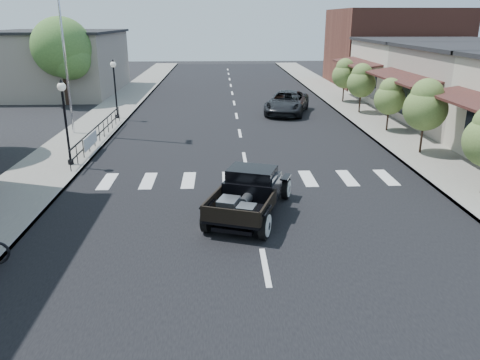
{
  "coord_description": "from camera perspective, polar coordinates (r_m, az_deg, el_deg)",
  "views": [
    {
      "loc": [
        -1.13,
        -13.68,
        6.11
      ],
      "look_at": [
        -0.48,
        1.11,
        1.0
      ],
      "focal_mm": 35.0,
      "sensor_mm": 36.0,
      "label": 1
    }
  ],
  "objects": [
    {
      "name": "flagpole",
      "position": [
        26.92,
        -21.19,
        19.04
      ],
      "size": [
        0.12,
        0.12,
        13.04
      ],
      "primitive_type": "cylinder",
      "color": "silver",
      "rests_on": "sidewalk_left"
    },
    {
      "name": "small_tree_c",
      "position": [
        27.59,
        17.7,
        8.65
      ],
      "size": [
        1.69,
        1.69,
        2.81
      ],
      "primitive_type": null,
      "color": "#546E32",
      "rests_on": "sidewalk_right"
    },
    {
      "name": "sidewalk_left",
      "position": [
        30.22,
        -16.72,
        6.72
      ],
      "size": [
        3.0,
        80.0,
        0.15
      ],
      "primitive_type": "cube",
      "color": "gray",
      "rests_on": "ground"
    },
    {
      "name": "lamp_post_c",
      "position": [
        30.66,
        -14.96,
        10.64
      ],
      "size": [
        0.36,
        0.36,
        3.63
      ],
      "primitive_type": null,
      "color": "black",
      "rests_on": "sidewalk_left"
    },
    {
      "name": "storefront_far",
      "position": [
        39.35,
        22.19,
        12.05
      ],
      "size": [
        10.0,
        9.0,
        4.5
      ],
      "primitive_type": "cube",
      "color": "beige",
      "rests_on": "ground"
    },
    {
      "name": "far_building_right",
      "position": [
        48.68,
        18.08,
        15.08
      ],
      "size": [
        11.0,
        10.0,
        7.0
      ],
      "primitive_type": "cube",
      "color": "brown",
      "rests_on": "ground"
    },
    {
      "name": "small_tree_b",
      "position": [
        23.33,
        21.53,
        7.09
      ],
      "size": [
        1.99,
        1.99,
        3.31
      ],
      "primitive_type": null,
      "color": "#546E32",
      "rests_on": "sidewalk_right"
    },
    {
      "name": "small_tree_d",
      "position": [
        32.68,
        14.51,
        10.7
      ],
      "size": [
        1.86,
        1.86,
        3.11
      ],
      "primitive_type": null,
      "color": "#546E32",
      "rests_on": "sidewalk_right"
    },
    {
      "name": "lamp_post_b",
      "position": [
        21.13,
        -20.45,
        6.53
      ],
      "size": [
        0.36,
        0.36,
        3.63
      ],
      "primitive_type": null,
      "color": "black",
      "rests_on": "sidewalk_left"
    },
    {
      "name": "big_tree_far",
      "position": [
        37.56,
        -20.74,
        13.36
      ],
      "size": [
        4.3,
        4.3,
        6.32
      ],
      "primitive_type": null,
      "color": "#436D2E",
      "rests_on": "ground"
    },
    {
      "name": "second_car",
      "position": [
        32.18,
        5.76,
        9.35
      ],
      "size": [
        3.89,
        5.82,
        1.48
      ],
      "primitive_type": "imported",
      "rotation": [
        0.0,
        0.0,
        -0.29
      ],
      "color": "black",
      "rests_on": "ground"
    },
    {
      "name": "road_markings",
      "position": [
        24.48,
        0.19,
        4.59
      ],
      "size": [
        12.0,
        60.0,
        0.06
      ],
      "primitive_type": null,
      "color": "silver",
      "rests_on": "ground"
    },
    {
      "name": "low_building_left",
      "position": [
        44.07,
        -21.45,
        13.08
      ],
      "size": [
        10.0,
        12.0,
        5.0
      ],
      "primitive_type": "cube",
      "color": "gray",
      "rests_on": "ground"
    },
    {
      "name": "hotrod_pickup",
      "position": [
        15.15,
        1.23,
        -1.49
      ],
      "size": [
        3.53,
        5.05,
        1.59
      ],
      "primitive_type": null,
      "rotation": [
        0.0,
        0.0,
        -0.33
      ],
      "color": "black",
      "rests_on": "ground"
    },
    {
      "name": "small_tree_e",
      "position": [
        36.84,
        12.58,
        11.71
      ],
      "size": [
        1.85,
        1.85,
        3.08
      ],
      "primitive_type": null,
      "color": "#546E32",
      "rests_on": "sidewalk_right"
    },
    {
      "name": "sidewalk_right",
      "position": [
        30.85,
        15.83,
        7.05
      ],
      "size": [
        3.0,
        80.0,
        0.15
      ],
      "primitive_type": "cube",
      "color": "#99978B",
      "rests_on": "ground"
    },
    {
      "name": "railing",
      "position": [
        25.07,
        -16.8,
        5.65
      ],
      "size": [
        0.08,
        10.0,
        1.0
      ],
      "primitive_type": null,
      "color": "black",
      "rests_on": "sidewalk_left"
    },
    {
      "name": "banner",
      "position": [
        23.22,
        -17.7,
        4.02
      ],
      "size": [
        0.04,
        2.2,
        0.6
      ],
      "primitive_type": null,
      "color": "silver",
      "rests_on": "sidewalk_left"
    },
    {
      "name": "road",
      "position": [
        29.34,
        -0.28,
        7.05
      ],
      "size": [
        14.0,
        80.0,
        0.02
      ],
      "primitive_type": "cube",
      "color": "black",
      "rests_on": "ground"
    },
    {
      "name": "ground",
      "position": [
        15.03,
        2.01,
        -4.96
      ],
      "size": [
        120.0,
        120.0,
        0.0
      ],
      "primitive_type": "plane",
      "color": "black",
      "rests_on": "ground"
    }
  ]
}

